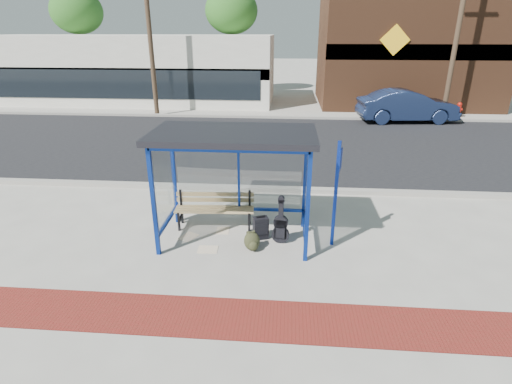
# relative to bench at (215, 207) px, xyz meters

# --- Properties ---
(ground) EXTENTS (120.00, 120.00, 0.00)m
(ground) POSITION_rel_bench_xyz_m (0.56, -0.61, -0.48)
(ground) COLOR #B2ADA0
(ground) RESTS_ON ground
(brick_paver_strip) EXTENTS (60.00, 1.00, 0.01)m
(brick_paver_strip) POSITION_rel_bench_xyz_m (0.56, -3.21, -0.48)
(brick_paver_strip) COLOR maroon
(brick_paver_strip) RESTS_ON ground
(curb_near) EXTENTS (60.00, 0.25, 0.12)m
(curb_near) POSITION_rel_bench_xyz_m (0.56, 2.29, -0.42)
(curb_near) COLOR gray
(curb_near) RESTS_ON ground
(street_asphalt) EXTENTS (60.00, 10.00, 0.00)m
(street_asphalt) POSITION_rel_bench_xyz_m (0.56, 7.39, -0.48)
(street_asphalt) COLOR black
(street_asphalt) RESTS_ON ground
(curb_far) EXTENTS (60.00, 0.25, 0.12)m
(curb_far) POSITION_rel_bench_xyz_m (0.56, 12.49, -0.42)
(curb_far) COLOR gray
(curb_far) RESTS_ON ground
(far_sidewalk) EXTENTS (60.00, 4.00, 0.01)m
(far_sidewalk) POSITION_rel_bench_xyz_m (0.56, 14.39, -0.48)
(far_sidewalk) COLOR #B2ADA0
(far_sidewalk) RESTS_ON ground
(bus_shelter) EXTENTS (3.30, 1.80, 2.42)m
(bus_shelter) POSITION_rel_bench_xyz_m (0.56, -0.54, 1.59)
(bus_shelter) COLOR navy
(bus_shelter) RESTS_ON ground
(storefront_white) EXTENTS (18.00, 6.04, 4.00)m
(storefront_white) POSITION_rel_bench_xyz_m (-8.44, 17.37, 1.51)
(storefront_white) COLOR silver
(storefront_white) RESTS_ON ground
(storefront_brown) EXTENTS (10.00, 7.08, 6.40)m
(storefront_brown) POSITION_rel_bench_xyz_m (8.56, 17.88, 2.72)
(storefront_brown) COLOR #59331E
(storefront_brown) RESTS_ON ground
(tree_left) EXTENTS (3.60, 3.60, 7.03)m
(tree_left) POSITION_rel_bench_xyz_m (-13.44, 21.39, 4.97)
(tree_left) COLOR #4C3826
(tree_left) RESTS_ON ground
(tree_mid) EXTENTS (3.60, 3.60, 7.03)m
(tree_mid) POSITION_rel_bench_xyz_m (-2.44, 21.39, 4.97)
(tree_mid) COLOR #4C3826
(tree_mid) RESTS_ON ground
(tree_right) EXTENTS (3.60, 3.60, 7.03)m
(tree_right) POSITION_rel_bench_xyz_m (13.06, 21.39, 4.97)
(tree_right) COLOR #4C3826
(tree_right) RESTS_ON ground
(utility_pole_west) EXTENTS (1.60, 0.24, 8.00)m
(utility_pole_west) POSITION_rel_bench_xyz_m (-5.44, 12.79, 3.62)
(utility_pole_west) COLOR #4C3826
(utility_pole_west) RESTS_ON ground
(utility_pole_east) EXTENTS (1.60, 0.24, 8.00)m
(utility_pole_east) POSITION_rel_bench_xyz_m (9.56, 12.79, 3.62)
(utility_pole_east) COLOR #4C3826
(utility_pole_east) RESTS_ON ground
(bench) EXTENTS (1.83, 0.55, 0.85)m
(bench) POSITION_rel_bench_xyz_m (0.00, 0.00, 0.00)
(bench) COLOR black
(bench) RESTS_ON ground
(guitar_bag) EXTENTS (0.38, 0.13, 1.03)m
(guitar_bag) POSITION_rel_bench_xyz_m (1.54, -0.67, -0.11)
(guitar_bag) COLOR black
(guitar_bag) RESTS_ON ground
(suitcase) EXTENTS (0.37, 0.30, 0.55)m
(suitcase) POSITION_rel_bench_xyz_m (1.11, -0.53, -0.23)
(suitcase) COLOR black
(suitcase) RESTS_ON ground
(backpack) EXTENTS (0.41, 0.39, 0.41)m
(backpack) POSITION_rel_bench_xyz_m (0.96, -1.04, -0.29)
(backpack) COLOR #2B2D19
(backpack) RESTS_ON ground
(sign_post) EXTENTS (0.13, 0.28, 2.29)m
(sign_post) POSITION_rel_bench_xyz_m (2.66, -0.67, 0.81)
(sign_post) COLOR navy
(sign_post) RESTS_ON ground
(newspaper_a) EXTENTS (0.47, 0.51, 0.01)m
(newspaper_a) POSITION_rel_bench_xyz_m (-0.51, -0.60, -0.48)
(newspaper_a) COLOR white
(newspaper_a) RESTS_ON ground
(newspaper_b) EXTENTS (0.43, 0.34, 0.01)m
(newspaper_b) POSITION_rel_bench_xyz_m (0.03, -1.11, -0.48)
(newspaper_b) COLOR white
(newspaper_b) RESTS_ON ground
(newspaper_c) EXTENTS (0.31, 0.39, 0.01)m
(newspaper_c) POSITION_rel_bench_xyz_m (0.21, -0.24, -0.48)
(newspaper_c) COLOR white
(newspaper_c) RESTS_ON ground
(parked_car) EXTENTS (4.92, 2.16, 1.57)m
(parked_car) POSITION_rel_bench_xyz_m (7.52, 12.16, 0.30)
(parked_car) COLOR #192648
(parked_car) RESTS_ON ground
(fire_hydrant) EXTENTS (0.36, 0.24, 0.80)m
(fire_hydrant) POSITION_rel_bench_xyz_m (10.55, 13.42, -0.05)
(fire_hydrant) COLOR #AF170C
(fire_hydrant) RESTS_ON ground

